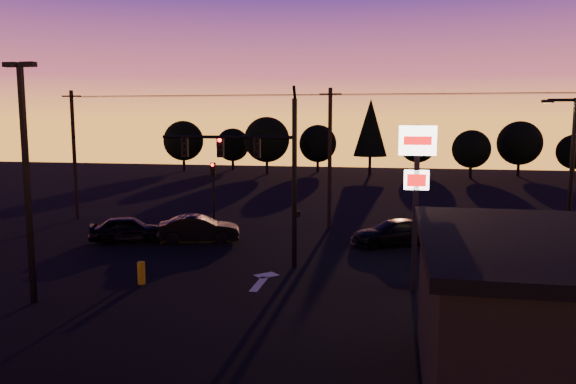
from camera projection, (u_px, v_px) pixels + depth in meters
The scene contains 24 objects.
ground at pixel (242, 290), 23.27m from camera, with size 120.00×120.00×0.00m, color black.
lane_arrow at pixel (263, 280), 24.80m from camera, with size 1.20×3.10×0.01m.
traffic_signal_mast at pixel (261, 164), 26.53m from camera, with size 6.79×0.52×8.58m.
secondary_signal at pixel (213, 186), 35.01m from camera, with size 0.30×0.31×4.35m.
parking_lot_light at pixel (26, 167), 21.06m from camera, with size 1.25×0.30×9.14m.
pylon_sign at pixel (417, 172), 22.78m from camera, with size 1.50×0.28×6.80m.
streetlight at pixel (569, 178), 25.45m from camera, with size 1.55×0.35×8.00m.
utility_pole_0 at pixel (74, 154), 39.29m from camera, with size 1.40×0.26×9.00m.
utility_pole_1 at pixel (330, 157), 35.93m from camera, with size 1.40×0.26×9.00m.
power_wires at pixel (330, 95), 35.40m from camera, with size 36.00×1.22×0.07m.
bollard at pixel (141, 273), 24.10m from camera, with size 0.33×0.33×0.98m, color #B99E0B.
tree_0 at pixel (183, 141), 75.53m from camera, with size 5.36×5.36×6.74m.
tree_1 at pixel (233, 145), 77.41m from camera, with size 4.54×4.54×5.71m.
tree_2 at pixel (267, 140), 71.30m from camera, with size 5.77×5.78×7.26m.
tree_3 at pixel (318, 144), 74.15m from camera, with size 4.95×4.95×6.22m.
tree_4 at pixel (370, 128), 69.64m from camera, with size 4.18×4.18×9.50m.
tree_5 at pixel (418, 144), 73.67m from camera, with size 4.95×4.95×6.22m.
tree_6 at pixel (471, 149), 66.75m from camera, with size 4.54×4.54×5.71m.
tree_7 at pixel (520, 143), 68.47m from camera, with size 5.36×5.36×6.74m.
tree_8 at pixel (574, 152), 66.50m from camera, with size 4.12×4.12×5.19m.
car_left at pixel (129, 229), 32.33m from camera, with size 1.76×4.38×1.49m, color black.
car_mid at pixel (199, 229), 32.34m from camera, with size 1.61×4.63×1.53m, color black.
car_right at pixel (394, 233), 31.45m from camera, with size 2.00×4.92×1.43m, color black.
suv_parked at pixel (572, 326), 17.48m from camera, with size 2.23×4.85×1.35m, color black.
Camera 1 is at (6.14, -21.77, 7.10)m, focal length 35.00 mm.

